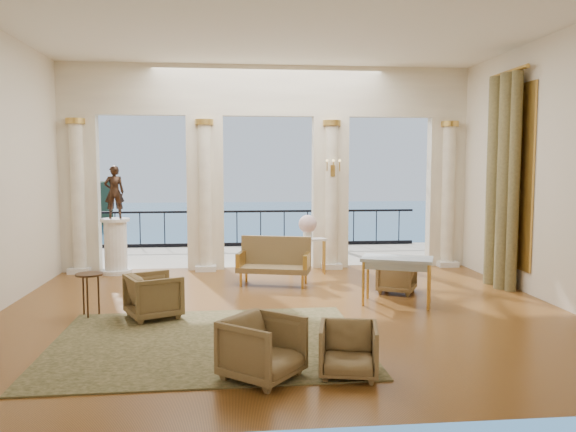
{
  "coord_description": "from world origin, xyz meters",
  "views": [
    {
      "loc": [
        -0.8,
        -8.7,
        2.31
      ],
      "look_at": [
        0.12,
        0.6,
        1.47
      ],
      "focal_mm": 35.0,
      "sensor_mm": 36.0,
      "label": 1
    }
  ],
  "objects": [
    {
      "name": "floor",
      "position": [
        0.0,
        0.0,
        0.0
      ],
      "size": [
        9.0,
        9.0,
        0.0
      ],
      "primitive_type": "plane",
      "color": "#4C3013",
      "rests_on": "ground"
    },
    {
      "name": "room_walls",
      "position": [
        0.0,
        -1.12,
        2.88
      ],
      "size": [
        9.0,
        9.0,
        9.0
      ],
      "color": "beige",
      "rests_on": "ground"
    },
    {
      "name": "arcade",
      "position": [
        -0.0,
        3.82,
        2.58
      ],
      "size": [
        9.0,
        0.56,
        4.5
      ],
      "color": "beige",
      "rests_on": "ground"
    },
    {
      "name": "terrace",
      "position": [
        0.0,
        5.8,
        -0.05
      ],
      "size": [
        10.0,
        3.6,
        0.1
      ],
      "primitive_type": "cube",
      "color": "#B2A592",
      "rests_on": "ground"
    },
    {
      "name": "balustrade",
      "position": [
        0.0,
        7.4,
        0.41
      ],
      "size": [
        9.0,
        0.06,
        1.03
      ],
      "color": "black",
      "rests_on": "terrace"
    },
    {
      "name": "palm_tree",
      "position": [
        2.0,
        6.6,
        4.09
      ],
      "size": [
        2.0,
        2.0,
        4.5
      ],
      "color": "#4C3823",
      "rests_on": "terrace"
    },
    {
      "name": "headland",
      "position": [
        -30.0,
        70.0,
        -3.0
      ],
      "size": [
        22.0,
        18.0,
        6.0
      ],
      "primitive_type": "cube",
      "color": "black",
      "rests_on": "sea"
    },
    {
      "name": "sea",
      "position": [
        0.0,
        60.0,
        -6.0
      ],
      "size": [
        160.0,
        160.0,
        0.0
      ],
      "primitive_type": "plane",
      "color": "#2E628E",
      "rests_on": "ground"
    },
    {
      "name": "curtain",
      "position": [
        4.28,
        1.5,
        2.02
      ],
      "size": [
        0.33,
        1.4,
        4.09
      ],
      "color": "brown",
      "rests_on": "ground"
    },
    {
      "name": "window_frame",
      "position": [
        4.47,
        1.5,
        2.1
      ],
      "size": [
        0.04,
        1.6,
        3.4
      ],
      "primitive_type": "cube",
      "color": "gold",
      "rests_on": "room_walls"
    },
    {
      "name": "wall_sconce",
      "position": [
        1.4,
        3.51,
        2.23
      ],
      "size": [
        0.3,
        0.11,
        0.33
      ],
      "color": "gold",
      "rests_on": "arcade"
    },
    {
      "name": "rug",
      "position": [
        -1.14,
        -1.48,
        0.01
      ],
      "size": [
        4.08,
        3.19,
        0.02
      ],
      "primitive_type": "cube",
      "rotation": [
        0.0,
        0.0,
        0.01
      ],
      "color": "#2B3117",
      "rests_on": "ground"
    },
    {
      "name": "armchair_a",
      "position": [
        -0.49,
        -2.8,
        0.38
      ],
      "size": [
        1.0,
        1.0,
        0.75
      ],
      "primitive_type": "imported",
      "rotation": [
        0.0,
        0.0,
        0.88
      ],
      "color": "#40341D",
      "rests_on": "ground"
    },
    {
      "name": "armchair_b",
      "position": [
        0.45,
        -2.8,
        0.32
      ],
      "size": [
        0.73,
        0.7,
        0.64
      ],
      "primitive_type": "imported",
      "rotation": [
        0.0,
        0.0,
        -0.21
      ],
      "color": "#40341D",
      "rests_on": "ground"
    },
    {
      "name": "armchair_c",
      "position": [
        2.15,
        1.12,
        0.32
      ],
      "size": [
        0.82,
        0.84,
        0.65
      ],
      "primitive_type": "imported",
      "rotation": [
        0.0,
        0.0,
        -2.07
      ],
      "color": "#40341D",
      "rests_on": "ground"
    },
    {
      "name": "armchair_d",
      "position": [
        -2.0,
        -0.19,
        0.38
      ],
      "size": [
        0.93,
        0.95,
        0.75
      ],
      "primitive_type": "imported",
      "rotation": [
        0.0,
        0.0,
        2.01
      ],
      "color": "#40341D",
      "rests_on": "ground"
    },
    {
      "name": "settee",
      "position": [
        0.0,
        2.1,
        0.46
      ],
      "size": [
        1.5,
        0.93,
        0.92
      ],
      "rotation": [
        0.0,
        0.0,
        -0.26
      ],
      "color": "#40341D",
      "rests_on": "ground"
    },
    {
      "name": "game_table",
      "position": [
        1.92,
        0.29,
        0.71
      ],
      "size": [
        1.3,
        1.01,
        0.79
      ],
      "rotation": [
        0.0,
        0.0,
        -0.38
      ],
      "color": "#92A6BA",
      "rests_on": "ground"
    },
    {
      "name": "pedestal",
      "position": [
        -3.3,
        3.5,
        0.57
      ],
      "size": [
        0.65,
        0.65,
        1.19
      ],
      "color": "silver",
      "rests_on": "ground"
    },
    {
      "name": "statue",
      "position": [
        -3.3,
        3.5,
        1.75
      ],
      "size": [
        0.46,
        0.36,
        1.12
      ],
      "primitive_type": "imported",
      "rotation": [
        0.0,
        0.0,
        3.39
      ],
      "color": "black",
      "rests_on": "pedestal"
    },
    {
      "name": "console_table",
      "position": [
        0.78,
        3.06,
        0.63
      ],
      "size": [
        0.85,
        0.5,
        0.76
      ],
      "rotation": [
        0.0,
        0.0,
        0.25
      ],
      "color": "silver",
      "rests_on": "ground"
    },
    {
      "name": "urn",
      "position": [
        0.78,
        3.06,
        1.05
      ],
      "size": [
        0.39,
        0.39,
        0.51
      ],
      "color": "silver",
      "rests_on": "console_table"
    },
    {
      "name": "side_table",
      "position": [
        -2.99,
        -0.01,
        0.58
      ],
      "size": [
        0.41,
        0.41,
        0.67
      ],
      "color": "black",
      "rests_on": "ground"
    }
  ]
}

